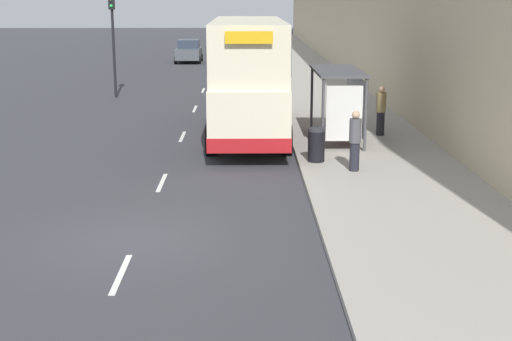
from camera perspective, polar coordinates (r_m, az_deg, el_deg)
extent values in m
plane|color=#38383D|center=(15.65, -9.55, -5.49)|extent=(220.00, 220.00, 0.00)
cube|color=#A39E93|center=(53.50, 3.60, 8.27)|extent=(5.00, 93.00, 0.14)
cube|color=silver|center=(13.83, -10.75, -8.13)|extent=(0.12, 2.00, 0.01)
cube|color=silver|center=(20.27, -7.54, -0.96)|extent=(0.12, 2.00, 0.01)
cube|color=silver|center=(26.90, -5.90, 2.72)|extent=(0.12, 2.00, 0.01)
cube|color=silver|center=(33.61, -4.91, 4.94)|extent=(0.12, 2.00, 0.01)
cube|color=silver|center=(40.36, -4.25, 6.41)|extent=(0.12, 2.00, 0.01)
cube|color=silver|center=(47.14, -3.77, 7.47)|extent=(0.12, 2.00, 0.01)
cube|color=silver|center=(53.93, -3.41, 8.25)|extent=(0.12, 2.00, 0.01)
cube|color=silver|center=(60.73, -3.14, 8.86)|extent=(0.12, 2.00, 0.01)
cube|color=silver|center=(67.54, -2.91, 9.35)|extent=(0.12, 2.00, 0.01)
cube|color=#4C4C51|center=(25.33, 6.54, 7.91)|extent=(1.60, 4.20, 0.08)
cylinder|color=#4C4C51|center=(23.44, 5.37, 4.42)|extent=(0.10, 0.10, 2.40)
cylinder|color=#4C4C51|center=(27.37, 4.48, 5.77)|extent=(0.10, 0.10, 2.40)
cylinder|color=#4C4C51|center=(23.63, 8.76, 4.40)|extent=(0.10, 0.10, 2.40)
cylinder|color=#4C4C51|center=(27.54, 7.40, 5.75)|extent=(0.10, 0.10, 2.40)
cube|color=#99A8B2|center=(25.56, 7.97, 5.39)|extent=(0.04, 3.68, 1.92)
cube|color=white|center=(23.58, 7.06, 4.55)|extent=(1.19, 0.10, 1.82)
cube|color=maroon|center=(25.64, 6.96, 3.48)|extent=(0.36, 2.80, 0.08)
cube|color=beige|center=(26.59, -0.62, 5.76)|extent=(2.55, 10.55, 1.85)
cube|color=beige|center=(26.39, -0.63, 9.85)|extent=(2.50, 10.23, 1.95)
cube|color=#B2191E|center=(26.69, -0.62, 4.28)|extent=(2.58, 10.60, 0.45)
cube|color=#2D3847|center=(26.54, -0.62, 6.56)|extent=(2.58, 9.91, 0.81)
cube|color=#2D3847|center=(26.40, -0.63, 9.64)|extent=(2.55, 9.91, 0.94)
cube|color=yellow|center=(21.11, -0.57, 10.59)|extent=(1.40, 0.08, 0.36)
cylinder|color=black|center=(30.29, -3.07, 4.95)|extent=(0.30, 1.00, 1.00)
cylinder|color=black|center=(30.30, 1.77, 4.97)|extent=(0.30, 1.00, 1.00)
cylinder|color=black|center=(23.55, -3.69, 2.42)|extent=(0.30, 1.00, 1.00)
cylinder|color=black|center=(23.56, 2.53, 2.44)|extent=(0.30, 1.00, 1.00)
cube|color=#4C5156|center=(58.06, -5.41, 9.30)|extent=(1.89, 4.03, 0.83)
cube|color=#2D3847|center=(58.20, -5.41, 10.05)|extent=(1.67, 1.93, 0.68)
cylinder|color=black|center=(56.78, -4.53, 8.80)|extent=(0.20, 0.60, 0.60)
cylinder|color=black|center=(56.93, -6.45, 8.77)|extent=(0.20, 0.60, 0.60)
cylinder|color=black|center=(59.26, -4.38, 9.01)|extent=(0.20, 0.60, 0.60)
cylinder|color=black|center=(59.41, -6.23, 8.98)|extent=(0.20, 0.60, 0.60)
cylinder|color=#23232D|center=(21.00, 7.88, 1.10)|extent=(0.29, 0.29, 0.84)
cylinder|color=#4C4C51|center=(20.84, 7.95, 3.17)|extent=(0.35, 0.35, 0.70)
sphere|color=tan|center=(20.76, 7.99, 4.43)|extent=(0.23, 0.23, 0.23)
cylinder|color=#23232D|center=(26.64, 9.92, 3.72)|extent=(0.29, 0.29, 0.86)
cylinder|color=#997F51|center=(26.52, 9.99, 5.40)|extent=(0.36, 0.36, 0.72)
sphere|color=tan|center=(26.46, 10.03, 6.42)|extent=(0.23, 0.23, 0.23)
cylinder|color=#23232D|center=(28.17, 7.94, 4.26)|extent=(0.27, 0.27, 0.79)
cylinder|color=maroon|center=(28.06, 7.99, 5.72)|extent=(0.33, 0.33, 0.66)
sphere|color=tan|center=(28.01, 8.02, 6.61)|extent=(0.22, 0.22, 0.22)
cylinder|color=black|center=(22.06, 4.84, 1.94)|extent=(0.52, 0.52, 0.95)
cylinder|color=#2D2D33|center=(21.96, 4.87, 3.28)|extent=(0.55, 0.55, 0.10)
cylinder|color=black|center=(37.86, -11.33, 9.87)|extent=(0.14, 0.14, 5.48)
cube|color=black|center=(37.74, -11.50, 13.19)|extent=(0.30, 0.24, 0.90)
sphere|color=#2D2D2D|center=(37.62, -11.53, 13.18)|extent=(0.16, 0.16, 0.16)
sphere|color=#19D84C|center=(37.63, -11.51, 12.77)|extent=(0.16, 0.16, 0.16)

